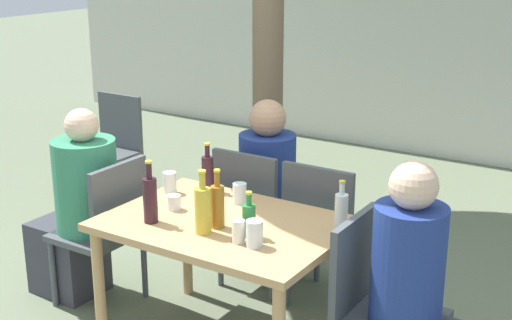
{
  "coord_description": "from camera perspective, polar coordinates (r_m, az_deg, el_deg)",
  "views": [
    {
      "loc": [
        1.97,
        -2.78,
        2.11
      ],
      "look_at": [
        0.0,
        0.3,
        0.98
      ],
      "focal_mm": 50.0,
      "sensor_mm": 36.0,
      "label": 1
    }
  ],
  "objects": [
    {
      "name": "drinking_glass_4",
      "position": [
        4.08,
        -6.91,
        -1.8
      ],
      "size": [
        0.08,
        0.08,
        0.12
      ],
      "color": "white",
      "rests_on": "dining_table_front"
    },
    {
      "name": "amber_bottle_2",
      "position": [
        3.56,
        -3.09,
        -3.62
      ],
      "size": [
        0.07,
        0.07,
        0.3
      ],
      "color": "#9E661E",
      "rests_on": "dining_table_front"
    },
    {
      "name": "wine_bottle_4",
      "position": [
        4.08,
        -3.89,
        -0.99
      ],
      "size": [
        0.07,
        0.07,
        0.29
      ],
      "color": "#331923",
      "rests_on": "dining_table_front"
    },
    {
      "name": "water_bottle_5",
      "position": [
        3.58,
        6.84,
        -3.95
      ],
      "size": [
        0.07,
        0.07,
        0.25
      ],
      "color": "silver",
      "rests_on": "dining_table_front"
    },
    {
      "name": "patio_chair_1",
      "position": [
        3.39,
        9.47,
        -11.04
      ],
      "size": [
        0.44,
        0.44,
        0.91
      ],
      "rotation": [
        0.0,
        0.0,
        1.57
      ],
      "color": "#474C51",
      "rests_on": "ground_plane"
    },
    {
      "name": "person_seated_1",
      "position": [
        3.31,
        13.31,
        -11.54
      ],
      "size": [
        0.56,
        0.33,
        1.22
      ],
      "rotation": [
        0.0,
        0.0,
        1.57
      ],
      "color": "#383842",
      "rests_on": "ground_plane"
    },
    {
      "name": "patio_chair_2",
      "position": [
        4.39,
        -0.11,
        -4.05
      ],
      "size": [
        0.44,
        0.44,
        0.91
      ],
      "rotation": [
        0.0,
        0.0,
        3.14
      ],
      "color": "#474C51",
      "rests_on": "ground_plane"
    },
    {
      "name": "drinking_glass_0",
      "position": [
        3.4,
        -1.42,
        -5.73
      ],
      "size": [
        0.06,
        0.06,
        0.11
      ],
      "color": "silver",
      "rests_on": "dining_table_front"
    },
    {
      "name": "drinking_glass_3",
      "position": [
        3.83,
        -6.58,
        -3.38
      ],
      "size": [
        0.07,
        0.07,
        0.08
      ],
      "color": "white",
      "rests_on": "dining_table_front"
    },
    {
      "name": "drinking_glass_2",
      "position": [
        3.35,
        -0.12,
        -5.91
      ],
      "size": [
        0.08,
        0.08,
        0.13
      ],
      "color": "silver",
      "rests_on": "dining_table_front"
    },
    {
      "name": "cafe_building_wall",
      "position": [
        7.16,
        16.77,
        10.84
      ],
      "size": [
        10.0,
        0.08,
        2.8
      ],
      "color": "beige",
      "rests_on": "ground_plane"
    },
    {
      "name": "green_bottle_3",
      "position": [
        3.46,
        -0.57,
        -4.75
      ],
      "size": [
        0.07,
        0.07,
        0.23
      ],
      "color": "#287A38",
      "rests_on": "dining_table_front"
    },
    {
      "name": "oil_cruet_1",
      "position": [
        3.49,
        -4.24,
        -3.93
      ],
      "size": [
        0.08,
        0.08,
        0.32
      ],
      "color": "gold",
      "rests_on": "dining_table_front"
    },
    {
      "name": "drinking_glass_1",
      "position": [
        3.9,
        -1.31,
        -2.67
      ],
      "size": [
        0.08,
        0.08,
        0.11
      ],
      "color": "silver",
      "rests_on": "dining_table_front"
    },
    {
      "name": "patio_chair_4",
      "position": [
        5.92,
        -11.45,
        1.28
      ],
      "size": [
        0.44,
        0.44,
        0.91
      ],
      "color": "#474C51",
      "rests_on": "ground_plane"
    },
    {
      "name": "patio_chair_3",
      "position": [
        4.17,
        5.57,
        -5.34
      ],
      "size": [
        0.44,
        0.44,
        0.91
      ],
      "rotation": [
        0.0,
        0.0,
        3.14
      ],
      "color": "#474C51",
      "rests_on": "ground_plane"
    },
    {
      "name": "person_seated_2",
      "position": [
        4.57,
        1.48,
        -2.94
      ],
      "size": [
        0.36,
        0.58,
        1.18
      ],
      "rotation": [
        0.0,
        0.0,
        3.14
      ],
      "color": "#383842",
      "rests_on": "ground_plane"
    },
    {
      "name": "dining_table_front",
      "position": [
        3.71,
        -2.51,
        -6.18
      ],
      "size": [
        1.22,
        0.87,
        0.73
      ],
      "color": "tan",
      "rests_on": "ground_plane"
    },
    {
      "name": "wine_bottle_0",
      "position": [
        3.65,
        -8.46,
        -3.07
      ],
      "size": [
        0.07,
        0.07,
        0.33
      ],
      "color": "#331923",
      "rests_on": "dining_table_front"
    },
    {
      "name": "patio_chair_0",
      "position": [
        4.26,
        -11.85,
        -5.13
      ],
      "size": [
        0.44,
        0.44,
        0.91
      ],
      "rotation": [
        0.0,
        0.0,
        -1.57
      ],
      "color": "#474C51",
      "rests_on": "ground_plane"
    },
    {
      "name": "person_seated_0",
      "position": [
        4.41,
        -14.05,
        -4.19
      ],
      "size": [
        0.59,
        0.37,
        1.2
      ],
      "rotation": [
        0.0,
        0.0,
        -1.57
      ],
      "color": "#383842",
      "rests_on": "ground_plane"
    }
  ]
}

